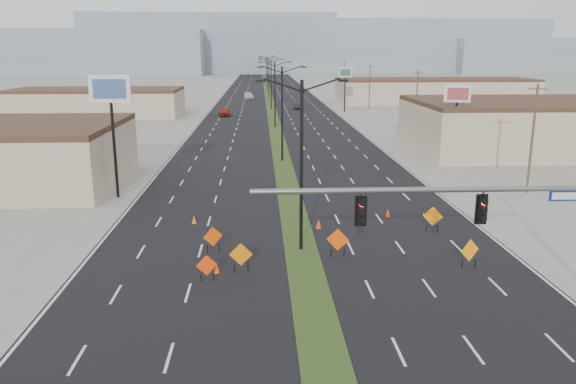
{
  "coord_description": "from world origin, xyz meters",
  "views": [
    {
      "loc": [
        -2.37,
        -19.7,
        11.54
      ],
      "look_at": [
        -0.71,
        13.44,
        3.2
      ],
      "focal_mm": 35.0,
      "sensor_mm": 36.0,
      "label": 1
    }
  ],
  "objects_px": {
    "cone_2": "(388,213)",
    "pole_sign_east_near": "(457,100)",
    "streetlight_5": "(267,72)",
    "construction_sign_4": "(470,251)",
    "streetlight_1": "(282,111)",
    "pole_sign_west": "(111,98)",
    "cone_0": "(217,268)",
    "construction_sign_1": "(213,238)",
    "streetlight_2": "(275,92)",
    "cone_1": "(319,224)",
    "pole_sign_east_far": "(345,76)",
    "streetlight_3": "(271,82)",
    "construction_sign_2": "(241,255)",
    "signal_mast": "(525,219)",
    "streetlight_0": "(301,161)",
    "construction_sign_5": "(433,217)",
    "car_left": "(224,112)",
    "car_far": "(249,96)",
    "construction_sign_3": "(338,241)",
    "streetlight_4": "(269,76)",
    "car_mid": "(298,106)",
    "streetlight_6": "(266,69)",
    "construction_sign_0": "(207,266)",
    "cone_3": "(194,220)"
  },
  "relations": [
    {
      "from": "car_far",
      "to": "construction_sign_5",
      "type": "bearing_deg",
      "value": -89.82
    },
    {
      "from": "streetlight_2",
      "to": "car_left",
      "type": "bearing_deg",
      "value": 118.48
    },
    {
      "from": "streetlight_3",
      "to": "cone_1",
      "type": "xyz_separation_m",
      "value": [
        1.48,
        -79.97,
        -5.1
      ]
    },
    {
      "from": "streetlight_0",
      "to": "pole_sign_east_near",
      "type": "bearing_deg",
      "value": 55.29
    },
    {
      "from": "signal_mast",
      "to": "pole_sign_west",
      "type": "height_order",
      "value": "pole_sign_west"
    },
    {
      "from": "car_mid",
      "to": "pole_sign_east_far",
      "type": "xyz_separation_m",
      "value": [
        8.66,
        -6.82,
        6.22
      ]
    },
    {
      "from": "construction_sign_5",
      "to": "streetlight_0",
      "type": "bearing_deg",
      "value": -138.19
    },
    {
      "from": "pole_sign_west",
      "to": "construction_sign_2",
      "type": "bearing_deg",
      "value": -57.27
    },
    {
      "from": "streetlight_0",
      "to": "pole_sign_east_far",
      "type": "bearing_deg",
      "value": 79.66
    },
    {
      "from": "car_mid",
      "to": "construction_sign_0",
      "type": "xyz_separation_m",
      "value": [
        -10.69,
        -89.14,
        0.17
      ]
    },
    {
      "from": "car_left",
      "to": "pole_sign_east_far",
      "type": "distance_m",
      "value": 24.44
    },
    {
      "from": "construction_sign_3",
      "to": "cone_2",
      "type": "bearing_deg",
      "value": 75.28
    },
    {
      "from": "streetlight_2",
      "to": "cone_0",
      "type": "distance_m",
      "value": 59.88
    },
    {
      "from": "construction_sign_1",
      "to": "streetlight_1",
      "type": "bearing_deg",
      "value": 56.59
    },
    {
      "from": "construction_sign_2",
      "to": "construction_sign_5",
      "type": "bearing_deg",
      "value": 28.04
    },
    {
      "from": "construction_sign_5",
      "to": "cone_1",
      "type": "xyz_separation_m",
      "value": [
        -7.38,
        1.09,
        -0.69
      ]
    },
    {
      "from": "construction_sign_5",
      "to": "pole_sign_west",
      "type": "height_order",
      "value": "pole_sign_west"
    },
    {
      "from": "construction_sign_5",
      "to": "signal_mast",
      "type": "bearing_deg",
      "value": -67.89
    },
    {
      "from": "streetlight_1",
      "to": "pole_sign_east_near",
      "type": "bearing_deg",
      "value": -5.78
    },
    {
      "from": "streetlight_3",
      "to": "pole_sign_east_near",
      "type": "bearing_deg",
      "value": -72.6
    },
    {
      "from": "streetlight_6",
      "to": "construction_sign_2",
      "type": "bearing_deg",
      "value": -91.16
    },
    {
      "from": "streetlight_0",
      "to": "streetlight_4",
      "type": "relative_size",
      "value": 1.0
    },
    {
      "from": "streetlight_4",
      "to": "construction_sign_4",
      "type": "distance_m",
      "value": 115.93
    },
    {
      "from": "construction_sign_1",
      "to": "construction_sign_2",
      "type": "distance_m",
      "value": 3.66
    },
    {
      "from": "streetlight_4",
      "to": "car_left",
      "type": "height_order",
      "value": "streetlight_4"
    },
    {
      "from": "cone_1",
      "to": "pole_sign_east_far",
      "type": "bearing_deg",
      "value": 80.22
    },
    {
      "from": "streetlight_3",
      "to": "streetlight_5",
      "type": "xyz_separation_m",
      "value": [
        0.0,
        56.0,
        0.0
      ]
    },
    {
      "from": "car_left",
      "to": "construction_sign_1",
      "type": "height_order",
      "value": "construction_sign_1"
    },
    {
      "from": "car_mid",
      "to": "construction_sign_4",
      "type": "distance_m",
      "value": 88.1
    },
    {
      "from": "car_mid",
      "to": "car_far",
      "type": "distance_m",
      "value": 27.11
    },
    {
      "from": "cone_0",
      "to": "construction_sign_1",
      "type": "bearing_deg",
      "value": 97.74
    },
    {
      "from": "car_mid",
      "to": "pole_sign_east_far",
      "type": "height_order",
      "value": "pole_sign_east_far"
    },
    {
      "from": "signal_mast",
      "to": "streetlight_3",
      "type": "height_order",
      "value": "streetlight_3"
    },
    {
      "from": "streetlight_5",
      "to": "construction_sign_4",
      "type": "bearing_deg",
      "value": -86.44
    },
    {
      "from": "cone_0",
      "to": "pole_sign_east_far",
      "type": "bearing_deg",
      "value": 76.86
    },
    {
      "from": "streetlight_3",
      "to": "construction_sign_4",
      "type": "bearing_deg",
      "value": -84.17
    },
    {
      "from": "construction_sign_0",
      "to": "cone_3",
      "type": "distance_m",
      "value": 10.32
    },
    {
      "from": "streetlight_3",
      "to": "car_mid",
      "type": "distance_m",
      "value": 7.29
    },
    {
      "from": "streetlight_3",
      "to": "streetlight_2",
      "type": "bearing_deg",
      "value": -90.0
    },
    {
      "from": "car_mid",
      "to": "construction_sign_4",
      "type": "bearing_deg",
      "value": -82.4
    },
    {
      "from": "streetlight_0",
      "to": "pole_sign_east_near",
      "type": "relative_size",
      "value": 1.23
    },
    {
      "from": "car_left",
      "to": "pole_sign_east_far",
      "type": "relative_size",
      "value": 0.54
    },
    {
      "from": "cone_2",
      "to": "pole_sign_east_near",
      "type": "relative_size",
      "value": 0.07
    },
    {
      "from": "cone_0",
      "to": "cone_2",
      "type": "distance_m",
      "value": 15.2
    },
    {
      "from": "cone_2",
      "to": "cone_0",
      "type": "bearing_deg",
      "value": -139.1
    },
    {
      "from": "streetlight_6",
      "to": "construction_sign_5",
      "type": "relative_size",
      "value": 5.86
    },
    {
      "from": "streetlight_1",
      "to": "pole_sign_west",
      "type": "distance_m",
      "value": 20.55
    },
    {
      "from": "streetlight_2",
      "to": "streetlight_5",
      "type": "distance_m",
      "value": 84.0
    },
    {
      "from": "signal_mast",
      "to": "construction_sign_3",
      "type": "xyz_separation_m",
      "value": [
        -6.56,
        8.54,
        -3.77
      ]
    },
    {
      "from": "car_left",
      "to": "pole_sign_west",
      "type": "height_order",
      "value": "pole_sign_west"
    }
  ]
}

